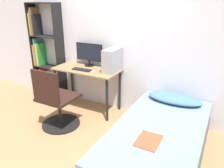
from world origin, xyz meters
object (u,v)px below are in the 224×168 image
(office_chair, at_px, (57,105))
(bookshelf, at_px, (43,56))
(pc_tower, at_px, (112,60))
(keyboard, at_px, (82,70))
(bed, at_px, (158,143))
(monitor, at_px, (89,53))

(office_chair, bearing_deg, bookshelf, 140.45)
(office_chair, bearing_deg, pc_tower, 57.09)
(bookshelf, xyz_separation_m, keyboard, (1.13, -0.26, -0.04))
(keyboard, bearing_deg, bed, -21.79)
(bookshelf, height_order, bed, bookshelf)
(office_chair, height_order, pc_tower, pc_tower)
(monitor, xyz_separation_m, pc_tower, (0.52, -0.11, -0.04))
(office_chair, bearing_deg, monitor, 89.81)
(keyboard, bearing_deg, monitor, 97.06)
(bed, distance_m, pc_tower, 1.51)
(monitor, bearing_deg, office_chair, -90.19)
(pc_tower, bearing_deg, monitor, 168.01)
(bookshelf, relative_size, monitor, 3.42)
(office_chair, distance_m, bed, 1.59)
(bookshelf, distance_m, bed, 2.88)
(bookshelf, xyz_separation_m, monitor, (1.09, 0.02, 0.17))
(keyboard, height_order, pc_tower, pc_tower)
(monitor, distance_m, keyboard, 0.36)
(bookshelf, bearing_deg, pc_tower, -3.05)
(keyboard, bearing_deg, pc_tower, 20.14)
(bookshelf, height_order, office_chair, bookshelf)
(bookshelf, bearing_deg, monitor, 1.31)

